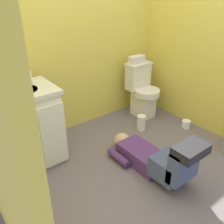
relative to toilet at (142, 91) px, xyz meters
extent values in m
cube|color=slate|center=(-0.84, -0.65, -0.39)|extent=(2.94, 2.91, 0.04)
cube|color=#DAC44B|center=(-0.84, 0.34, 0.83)|extent=(2.60, 0.08, 2.40)
cube|color=#DAC44B|center=(0.41, -0.65, 0.83)|extent=(0.08, 1.91, 2.40)
cube|color=silver|center=(0.00, -0.04, -0.18)|extent=(0.22, 0.30, 0.38)
cylinder|color=silver|center=(0.00, -0.10, 0.01)|extent=(0.35, 0.35, 0.08)
cube|color=silver|center=(0.00, 0.09, 0.18)|extent=(0.34, 0.17, 0.34)
cube|color=silver|center=(0.00, 0.09, 0.37)|extent=(0.36, 0.19, 0.03)
cube|color=silver|center=(-1.64, -0.05, 0.02)|extent=(0.56, 0.48, 0.78)
cube|color=silver|center=(-1.64, -0.05, 0.43)|extent=(0.60, 0.52, 0.04)
cylinder|color=silver|center=(-1.64, -0.07, 0.43)|extent=(0.28, 0.28, 0.05)
cube|color=silver|center=(-1.49, -0.30, 0.00)|extent=(0.26, 0.03, 0.66)
cylinder|color=silver|center=(-1.64, 0.09, 0.50)|extent=(0.02, 0.02, 0.10)
cube|color=#512D6B|center=(-0.76, -0.81, -0.28)|extent=(0.29, 0.52, 0.17)
sphere|color=tan|center=(-0.76, -0.48, -0.27)|extent=(0.19, 0.19, 0.19)
cube|color=#434D71|center=(-0.76, -1.17, -0.19)|extent=(0.31, 0.28, 0.20)
cube|color=#434D71|center=(-0.76, -1.31, -0.07)|extent=(0.31, 0.12, 0.32)
cube|color=black|center=(-0.76, -1.35, 0.11)|extent=(0.31, 0.19, 0.09)
cylinder|color=#512D6B|center=(-0.95, -0.65, -0.31)|extent=(0.08, 0.30, 0.08)
cube|color=silver|center=(-0.04, 0.09, 0.43)|extent=(0.22, 0.11, 0.10)
cylinder|color=silver|center=(-1.74, 0.01, 0.53)|extent=(0.04, 0.04, 0.16)
cylinder|color=pink|center=(-1.68, 0.00, 0.52)|extent=(0.06, 0.06, 0.13)
cylinder|color=#4265BC|center=(-1.61, 0.11, 0.51)|extent=(0.06, 0.06, 0.12)
cylinder|color=white|center=(-1.53, 0.01, 0.52)|extent=(0.05, 0.05, 0.14)
cylinder|color=white|center=(-0.30, -0.32, -0.26)|extent=(0.11, 0.11, 0.21)
cylinder|color=white|center=(0.21, -0.64, -0.32)|extent=(0.11, 0.11, 0.10)
camera|label=1|loc=(-2.28, -2.25, 1.32)|focal=39.20mm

